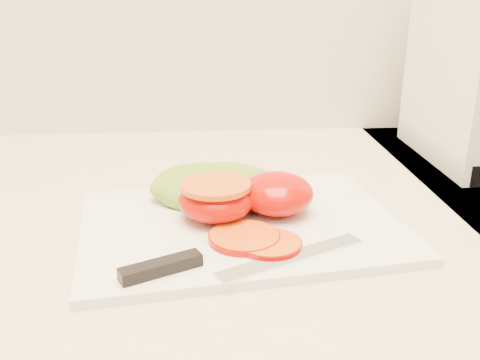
{
  "coord_description": "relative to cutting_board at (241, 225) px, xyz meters",
  "views": [
    {
      "loc": [
        -0.13,
        1.04,
        1.19
      ],
      "look_at": [
        -0.09,
        1.59,
        0.99
      ],
      "focal_mm": 40.0,
      "sensor_mm": 36.0,
      "label": 1
    }
  ],
  "objects": [
    {
      "name": "cutting_board",
      "position": [
        0.0,
        0.0,
        0.0
      ],
      "size": [
        0.38,
        0.3,
        0.01
      ],
      "primitive_type": "cube",
      "rotation": [
        0.0,
        0.0,
        0.14
      ],
      "color": "white",
      "rests_on": "counter"
    },
    {
      "name": "tomato_slice_0",
      "position": [
        0.0,
        -0.05,
        0.01
      ],
      "size": [
        0.07,
        0.07,
        0.01
      ],
      "primitive_type": "cylinder",
      "color": "orange",
      "rests_on": "cutting_board"
    },
    {
      "name": "tomato_half_dome",
      "position": [
        0.04,
        0.02,
        0.03
      ],
      "size": [
        0.08,
        0.08,
        0.05
      ],
      "primitive_type": "ellipsoid",
      "color": "#D00200",
      "rests_on": "cutting_board"
    },
    {
      "name": "tomato_half_cut",
      "position": [
        -0.03,
        0.01,
        0.03
      ],
      "size": [
        0.08,
        0.08,
        0.04
      ],
      "color": "#D00200",
      "rests_on": "cutting_board"
    },
    {
      "name": "lettuce_leaf_0",
      "position": [
        -0.02,
        0.07,
        0.02
      ],
      "size": [
        0.16,
        0.11,
        0.03
      ],
      "primitive_type": "ellipsoid",
      "rotation": [
        0.0,
        0.0,
        -0.02
      ],
      "color": "olive",
      "rests_on": "cutting_board"
    },
    {
      "name": "tomato_slice_1",
      "position": [
        0.02,
        -0.06,
        0.01
      ],
      "size": [
        0.06,
        0.06,
        0.01
      ],
      "primitive_type": "cylinder",
      "color": "orange",
      "rests_on": "cutting_board"
    },
    {
      "name": "knife",
      "position": [
        -0.03,
        -0.1,
        0.01
      ],
      "size": [
        0.24,
        0.09,
        0.01
      ],
      "rotation": [
        0.0,
        0.0,
        0.46
      ],
      "color": "silver",
      "rests_on": "cutting_board"
    }
  ]
}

